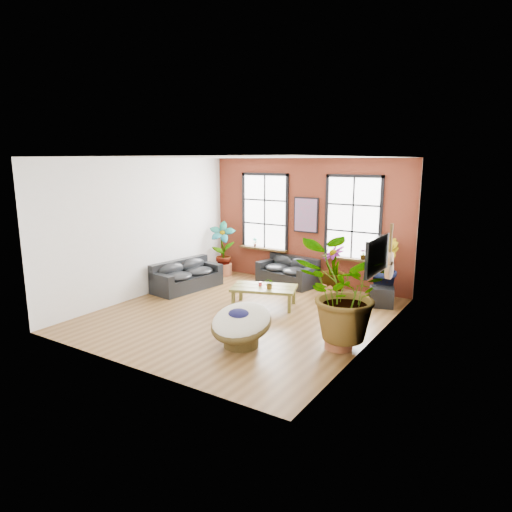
# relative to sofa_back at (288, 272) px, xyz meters

# --- Properties ---
(room) EXTENTS (6.04, 6.54, 3.54)m
(room) POSITION_rel_sofa_back_xyz_m (0.36, -2.71, 1.39)
(room) COLOR brown
(room) RESTS_ON ground
(sofa_back) EXTENTS (1.82, 1.13, 0.78)m
(sofa_back) POSITION_rel_sofa_back_xyz_m (0.00, 0.00, 0.00)
(sofa_back) COLOR black
(sofa_back) RESTS_ON ground
(sofa_left) EXTENTS (1.06, 2.04, 0.77)m
(sofa_left) POSITION_rel_sofa_back_xyz_m (-2.11, -1.93, -0.00)
(sofa_left) COLOR black
(sofa_left) RESTS_ON ground
(coffee_table) EXTENTS (1.71, 1.31, 0.58)m
(coffee_table) POSITION_rel_sofa_back_xyz_m (0.47, -2.08, 0.08)
(coffee_table) COLOR brown
(coffee_table) RESTS_ON ground
(papasan_chair) EXTENTS (1.19, 1.21, 0.86)m
(papasan_chair) POSITION_rel_sofa_back_xyz_m (1.36, -4.36, 0.09)
(papasan_chair) COLOR #4A3B1A
(papasan_chair) RESTS_ON ground
(poster) EXTENTS (0.74, 0.06, 0.98)m
(poster) POSITION_rel_sofa_back_xyz_m (0.36, 0.32, 1.60)
(poster) COLOR black
(poster) RESTS_ON room
(tv_wall_unit) EXTENTS (0.13, 1.86, 1.20)m
(tv_wall_unit) POSITION_rel_sofa_back_xyz_m (3.29, -2.26, 1.19)
(tv_wall_unit) COLOR black
(tv_wall_unit) RESTS_ON room
(media_box) EXTENTS (0.68, 0.62, 0.47)m
(media_box) POSITION_rel_sofa_back_xyz_m (2.85, -0.58, -0.12)
(media_box) COLOR black
(media_box) RESTS_ON ground
(pot_back_left) EXTENTS (0.63, 0.63, 0.36)m
(pot_back_left) POSITION_rel_sofa_back_xyz_m (-2.15, -0.16, -0.17)
(pot_back_left) COLOR #9B5332
(pot_back_left) RESTS_ON ground
(pot_back_right) EXTENTS (0.52, 0.52, 0.35)m
(pot_back_right) POSITION_rel_sofa_back_xyz_m (2.71, -0.05, -0.18)
(pot_back_right) COLOR #9B5332
(pot_back_right) RESTS_ON ground
(pot_right_wall) EXTENTS (0.53, 0.53, 0.38)m
(pot_right_wall) POSITION_rel_sofa_back_xyz_m (2.95, -3.47, -0.16)
(pot_right_wall) COLOR #9B5332
(pot_right_wall) RESTS_ON ground
(pot_mid) EXTENTS (0.57, 0.57, 0.35)m
(pot_mid) POSITION_rel_sofa_back_xyz_m (1.50, -0.48, -0.18)
(pot_mid) COLOR #9B5332
(pot_mid) RESTS_ON ground
(floor_plant_back_left) EXTENTS (0.94, 0.82, 1.49)m
(floor_plant_back_left) POSITION_rel_sofa_back_xyz_m (-2.16, -0.19, 0.54)
(floor_plant_back_left) COLOR #1A5617
(floor_plant_back_left) RESTS_ON ground
(floor_plant_back_right) EXTENTS (0.95, 1.00, 1.42)m
(floor_plant_back_right) POSITION_rel_sofa_back_xyz_m (2.71, -0.08, 0.51)
(floor_plant_back_right) COLOR #1A5617
(floor_plant_back_right) RESTS_ON ground
(floor_plant_right_wall) EXTENTS (2.17, 2.10, 1.84)m
(floor_plant_right_wall) POSITION_rel_sofa_back_xyz_m (2.96, -3.48, 0.73)
(floor_plant_right_wall) COLOR #1A5617
(floor_plant_right_wall) RESTS_ON ground
(floor_plant_mid) EXTENTS (0.94, 0.94, 1.18)m
(floor_plant_mid) POSITION_rel_sofa_back_xyz_m (1.53, -0.45, 0.38)
(floor_plant_mid) COLOR #1A5617
(floor_plant_mid) RESTS_ON ground
(table_plant) EXTENTS (0.26, 0.23, 0.25)m
(table_plant) POSITION_rel_sofa_back_xyz_m (0.69, -2.18, 0.26)
(table_plant) COLOR #1A5617
(table_plant) RESTS_ON coffee_table
(sill_plant_left) EXTENTS (0.17, 0.17, 0.27)m
(sill_plant_left) POSITION_rel_sofa_back_xyz_m (-1.29, 0.27, 0.68)
(sill_plant_left) COLOR #1A5617
(sill_plant_left) RESTS_ON room
(sill_plant_right) EXTENTS (0.19, 0.19, 0.27)m
(sill_plant_right) POSITION_rel_sofa_back_xyz_m (2.06, 0.27, 0.68)
(sill_plant_right) COLOR #1A5617
(sill_plant_right) RESTS_ON room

